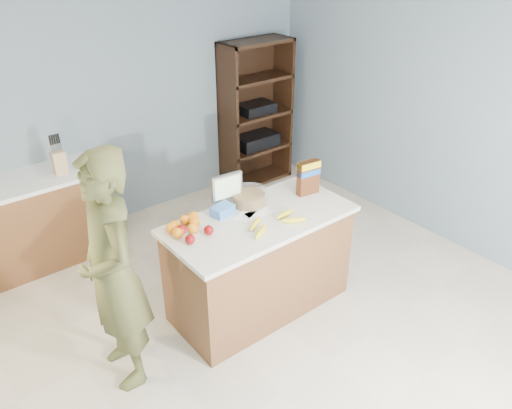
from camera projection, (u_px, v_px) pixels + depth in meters
floor at (282, 322)px, 4.25m from camera, size 4.50×5.00×0.02m
walls at (287, 142)px, 3.44m from camera, size 4.52×5.02×2.51m
counter_peninsula at (260, 266)px, 4.25m from camera, size 1.56×0.76×0.90m
back_cabinet at (43, 218)px, 4.88m from camera, size 1.24×0.62×0.90m
shelving_unit at (254, 116)px, 6.28m from camera, size 0.90×0.40×1.80m
person at (113, 274)px, 3.36m from camera, size 0.48×0.69×1.80m
knife_block at (59, 162)px, 4.68m from camera, size 0.12×0.10×0.31m
envelopes at (252, 214)px, 4.06m from camera, size 0.34×0.20×0.00m
bananas at (274, 222)px, 3.91m from camera, size 0.53×0.30×0.05m
apples at (193, 233)px, 3.75m from camera, size 0.25×0.23×0.08m
oranges at (185, 224)px, 3.85m from camera, size 0.31×0.23×0.08m
blue_carton at (223, 210)px, 4.04m from camera, size 0.20×0.15×0.08m
salad_bowl at (249, 198)px, 4.19m from camera, size 0.30×0.30×0.13m
tv at (227, 188)px, 4.12m from camera, size 0.28×0.12×0.28m
cereal_box at (308, 175)px, 4.30m from camera, size 0.21×0.10×0.31m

